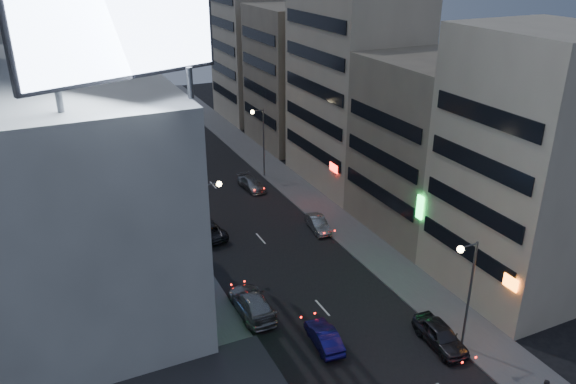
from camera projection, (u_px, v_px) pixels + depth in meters
sidewalk_left at (165, 237)px, 52.08m from camera, size 4.00×120.00×0.12m
sidewalk_right at (317, 206)px, 58.32m from camera, size 4.00×120.00×0.12m
white_building at (54, 210)px, 36.70m from camera, size 14.00×24.00×18.00m
shophouse_near at (530, 168)px, 40.89m from camera, size 10.00×11.00×20.00m
shophouse_mid at (432, 146)px, 51.42m from camera, size 11.00×12.00×16.00m
shophouse_far at (354, 85)px, 60.79m from camera, size 10.00×14.00×22.00m
far_left_a at (48, 103)px, 57.59m from camera, size 11.00×10.00×20.00m
far_left_b at (40, 99)px, 69.17m from camera, size 12.00×10.00×15.00m
far_right_a at (298, 76)px, 74.21m from camera, size 11.00×12.00×18.00m
far_right_b at (260, 38)px, 84.80m from camera, size 12.00×12.00×24.00m
billboard at (120, 24)px, 24.86m from camera, size 9.52×3.75×6.20m
street_lamp_right_near at (467, 282)px, 35.49m from camera, size 1.60×0.44×8.02m
street_lamp_left at (210, 216)px, 44.14m from camera, size 1.60×0.44×8.02m
street_lamp_right_far at (260, 133)px, 63.65m from camera, size 1.60×0.44×8.02m
parked_car_right_near at (440, 335)px, 37.78m from camera, size 2.22×4.81×1.60m
parked_car_right_mid at (318, 224)px, 53.26m from camera, size 1.85×4.08×1.30m
parked_car_left at (206, 229)px, 52.05m from camera, size 3.11×5.61×1.49m
parked_car_right_far at (251, 184)px, 62.27m from camera, size 2.22×4.60×1.29m
road_car_blue at (324, 337)px, 37.82m from camera, size 1.86×4.25×1.36m
road_car_silver at (252, 303)px, 41.14m from camera, size 2.40×5.73×1.65m
scooter_silver_b at (520, 379)px, 34.19m from camera, size 0.94×1.69×0.98m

